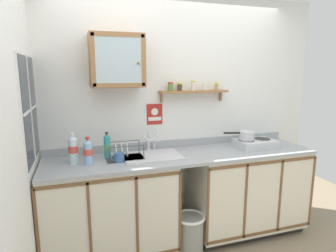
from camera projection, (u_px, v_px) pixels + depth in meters
The scene contains 19 objects.
back_wall at pixel (174, 113), 3.12m from camera, with size 3.38×0.07×2.66m.
side_wall_left at pixel (11, 147), 1.77m from camera, with size 0.05×3.53×2.66m, color white.
lower_cabinet_run at pixel (110, 210), 2.74m from camera, with size 1.24×0.62×0.94m.
lower_cabinet_run_right at pixel (246, 190), 3.20m from camera, with size 1.27×0.62×0.94m.
countertop at pixel (184, 156), 2.88m from camera, with size 2.74×0.65×0.03m, color #9EA3A8.
backsplash at pixel (175, 143), 3.15m from camera, with size 2.74×0.02×0.08m, color #9EA3A8.
sink at pixel (152, 159), 2.82m from camera, with size 0.57×0.44×0.42m.
hot_plate_stove at pixel (255, 143), 3.14m from camera, with size 0.43×0.29×0.09m.
saucepan at pixel (246, 135), 3.11m from camera, with size 0.33×0.17×0.10m.
bottle_water_blue_0 at pixel (88, 152), 2.54m from camera, with size 0.08×0.08×0.25m.
bottle_detergent_teal_1 at pixel (107, 146), 2.72m from camera, with size 0.06×0.06×0.26m.
bottle_water_clear_2 at pixel (73, 149), 2.57m from camera, with size 0.08×0.08×0.28m.
dish_rack at pixel (124, 155), 2.72m from camera, with size 0.35×0.22×0.16m.
mug at pixel (119, 157), 2.63m from camera, with size 0.13×0.10×0.09m.
wall_cabinet at pixel (117, 61), 2.67m from camera, with size 0.50×0.30×0.49m.
spice_shelf at pixel (192, 90), 3.04m from camera, with size 0.76×0.14×0.23m.
warning_sign at pixel (155, 114), 3.02m from camera, with size 0.17×0.01×0.22m.
window at pixel (29, 109), 2.32m from camera, with size 0.03×0.74×0.90m.
trash_bin at pixel (190, 233), 2.82m from camera, with size 0.30×0.30×0.40m.
Camera 1 is at (-1.01, -2.17, 1.79)m, focal length 30.39 mm.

